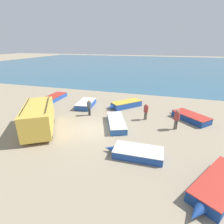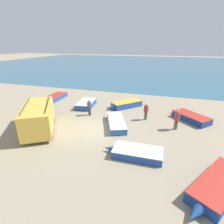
{
  "view_description": "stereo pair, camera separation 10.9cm",
  "coord_description": "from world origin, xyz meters",
  "px_view_note": "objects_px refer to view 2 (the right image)",
  "views": [
    {
      "loc": [
        5.27,
        -12.24,
        6.8
      ],
      "look_at": [
        1.02,
        1.85,
        1.0
      ],
      "focal_mm": 28.0,
      "sensor_mm": 36.0,
      "label": 1
    },
    {
      "loc": [
        5.38,
        -12.21,
        6.8
      ],
      "look_at": [
        1.02,
        1.85,
        1.0
      ],
      "focal_mm": 28.0,
      "sensor_mm": 36.0,
      "label": 2
    }
  ],
  "objects_px": {
    "fishing_rowboat_1": "(125,104)",
    "fisherman_0": "(40,104)",
    "parked_van": "(39,117)",
    "fishing_rowboat_3": "(87,104)",
    "fishing_rowboat_2": "(54,98)",
    "fishing_rowboat_6": "(116,122)",
    "fishing_rowboat_0": "(136,153)",
    "fisherman_2": "(177,118)",
    "fishing_rowboat_4": "(217,186)",
    "fisherman_1": "(146,110)",
    "fisherman_3": "(89,106)",
    "fishing_rowboat_5": "(190,117)"
  },
  "relations": [
    {
      "from": "fishing_rowboat_5",
      "to": "fisherman_2",
      "type": "bearing_deg",
      "value": 104.38
    },
    {
      "from": "fisherman_2",
      "to": "fishing_rowboat_2",
      "type": "bearing_deg",
      "value": -144.51
    },
    {
      "from": "fishing_rowboat_1",
      "to": "fisherman_0",
      "type": "height_order",
      "value": "fisherman_0"
    },
    {
      "from": "fishing_rowboat_3",
      "to": "fishing_rowboat_6",
      "type": "distance_m",
      "value": 5.96
    },
    {
      "from": "parked_van",
      "to": "fisherman_3",
      "type": "xyz_separation_m",
      "value": [
        2.58,
        4.26,
        -0.24
      ]
    },
    {
      "from": "parked_van",
      "to": "fishing_rowboat_2",
      "type": "xyz_separation_m",
      "value": [
        -3.91,
        7.75,
        -0.95
      ]
    },
    {
      "from": "fishing_rowboat_1",
      "to": "fisherman_3",
      "type": "bearing_deg",
      "value": 2.43
    },
    {
      "from": "fishing_rowboat_4",
      "to": "fisherman_3",
      "type": "relative_size",
      "value": 2.89
    },
    {
      "from": "fishing_rowboat_5",
      "to": "fishing_rowboat_6",
      "type": "relative_size",
      "value": 0.77
    },
    {
      "from": "fishing_rowboat_1",
      "to": "fishing_rowboat_2",
      "type": "bearing_deg",
      "value": -47.16
    },
    {
      "from": "fishing_rowboat_0",
      "to": "fishing_rowboat_3",
      "type": "relative_size",
      "value": 0.97
    },
    {
      "from": "fishing_rowboat_3",
      "to": "fishing_rowboat_1",
      "type": "bearing_deg",
      "value": -84.51
    },
    {
      "from": "fishing_rowboat_6",
      "to": "fishing_rowboat_4",
      "type": "bearing_deg",
      "value": -152.76
    },
    {
      "from": "fishing_rowboat_0",
      "to": "fisherman_0",
      "type": "xyz_separation_m",
      "value": [
        -10.69,
        4.45,
        0.77
      ]
    },
    {
      "from": "fishing_rowboat_2",
      "to": "fisherman_0",
      "type": "xyz_separation_m",
      "value": [
        1.49,
        -4.52,
        0.76
      ]
    },
    {
      "from": "fishing_rowboat_4",
      "to": "fisherman_2",
      "type": "xyz_separation_m",
      "value": [
        -1.76,
        6.41,
        0.76
      ]
    },
    {
      "from": "fishing_rowboat_2",
      "to": "fisherman_1",
      "type": "xyz_separation_m",
      "value": [
        12.05,
        -2.96,
        0.7
      ]
    },
    {
      "from": "fishing_rowboat_4",
      "to": "fishing_rowboat_6",
      "type": "relative_size",
      "value": 0.99
    },
    {
      "from": "fishing_rowboat_1",
      "to": "fishing_rowboat_0",
      "type": "bearing_deg",
      "value": 60.8
    },
    {
      "from": "fishing_rowboat_2",
      "to": "fishing_rowboat_4",
      "type": "height_order",
      "value": "fishing_rowboat_4"
    },
    {
      "from": "fishing_rowboat_2",
      "to": "fishing_rowboat_6",
      "type": "xyz_separation_m",
      "value": [
        9.67,
        -4.82,
        0.01
      ]
    },
    {
      "from": "fishing_rowboat_3",
      "to": "fishing_rowboat_4",
      "type": "relative_size",
      "value": 0.84
    },
    {
      "from": "fishing_rowboat_0",
      "to": "fishing_rowboat_2",
      "type": "bearing_deg",
      "value": -37.48
    },
    {
      "from": "fishing_rowboat_0",
      "to": "fishing_rowboat_6",
      "type": "distance_m",
      "value": 4.85
    },
    {
      "from": "parked_van",
      "to": "fisherman_2",
      "type": "xyz_separation_m",
      "value": [
        10.81,
        3.5,
        -0.14
      ]
    },
    {
      "from": "fishing_rowboat_4",
      "to": "fisherman_0",
      "type": "bearing_deg",
      "value": -79.45
    },
    {
      "from": "fishing_rowboat_2",
      "to": "fishing_rowboat_6",
      "type": "bearing_deg",
      "value": -116.49
    },
    {
      "from": "fishing_rowboat_2",
      "to": "fishing_rowboat_3",
      "type": "bearing_deg",
      "value": -102.03
    },
    {
      "from": "parked_van",
      "to": "fisherman_3",
      "type": "distance_m",
      "value": 4.99
    },
    {
      "from": "parked_van",
      "to": "fishing_rowboat_3",
      "type": "height_order",
      "value": "parked_van"
    },
    {
      "from": "fishing_rowboat_4",
      "to": "fishing_rowboat_3",
      "type": "bearing_deg",
      "value": -97.11
    },
    {
      "from": "fishing_rowboat_0",
      "to": "fishing_rowboat_1",
      "type": "bearing_deg",
      "value": -73.87
    },
    {
      "from": "parked_van",
      "to": "fishing_rowboat_3",
      "type": "distance_m",
      "value": 6.83
    },
    {
      "from": "fisherman_1",
      "to": "fishing_rowboat_1",
      "type": "bearing_deg",
      "value": -179.1
    },
    {
      "from": "fishing_rowboat_5",
      "to": "fishing_rowboat_6",
      "type": "distance_m",
      "value": 7.12
    },
    {
      "from": "fishing_rowboat_4",
      "to": "fisherman_3",
      "type": "height_order",
      "value": "fisherman_3"
    },
    {
      "from": "fishing_rowboat_6",
      "to": "fisherman_2",
      "type": "distance_m",
      "value": 5.15
    },
    {
      "from": "fishing_rowboat_0",
      "to": "fishing_rowboat_4",
      "type": "bearing_deg",
      "value": 157.39
    },
    {
      "from": "fishing_rowboat_1",
      "to": "fisherman_2",
      "type": "height_order",
      "value": "fisherman_2"
    },
    {
      "from": "fishing_rowboat_6",
      "to": "fisherman_3",
      "type": "relative_size",
      "value": 2.93
    },
    {
      "from": "fishing_rowboat_3",
      "to": "fishing_rowboat_6",
      "type": "xyz_separation_m",
      "value": [
        4.63,
        -3.75,
        -0.03
      ]
    },
    {
      "from": "parked_van",
      "to": "fishing_rowboat_5",
      "type": "distance_m",
      "value": 13.6
    },
    {
      "from": "parked_van",
      "to": "fishing_rowboat_6",
      "type": "bearing_deg",
      "value": -95.04
    },
    {
      "from": "fishing_rowboat_4",
      "to": "fisherman_1",
      "type": "height_order",
      "value": "fisherman_1"
    },
    {
      "from": "parked_van",
      "to": "fisherman_0",
      "type": "relative_size",
      "value": 3.15
    },
    {
      "from": "fishing_rowboat_2",
      "to": "fisherman_0",
      "type": "distance_m",
      "value": 4.82
    },
    {
      "from": "fishing_rowboat_3",
      "to": "fisherman_0",
      "type": "relative_size",
      "value": 2.29
    },
    {
      "from": "fishing_rowboat_6",
      "to": "fishing_rowboat_0",
      "type": "bearing_deg",
      "value": -170.93
    },
    {
      "from": "fishing_rowboat_3",
      "to": "fisherman_2",
      "type": "height_order",
      "value": "fisherman_2"
    },
    {
      "from": "fishing_rowboat_3",
      "to": "fisherman_2",
      "type": "bearing_deg",
      "value": -114.92
    }
  ]
}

